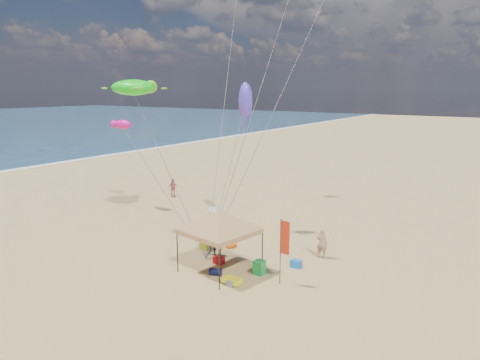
{
  "coord_description": "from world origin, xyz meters",
  "views": [
    {
      "loc": [
        13.64,
        -17.43,
        9.06
      ],
      "look_at": [
        0.0,
        3.0,
        4.0
      ],
      "focal_mm": 33.52,
      "sensor_mm": 36.0,
      "label": 1
    }
  ],
  "objects_px": {
    "beach_cart": "(232,280)",
    "person_near_a": "(322,243)",
    "person_near_b": "(212,242)",
    "person_far_a": "(173,188)",
    "cooler_blue": "(296,264)",
    "cooler_red": "(219,260)",
    "chair_yellow": "(206,244)",
    "canopy_tent": "(220,212)",
    "feather_flag": "(284,242)",
    "person_near_c": "(213,222)",
    "chair_green": "(259,267)"
  },
  "relations": [
    {
      "from": "chair_yellow",
      "to": "beach_cart",
      "type": "distance_m",
      "value": 4.88
    },
    {
      "from": "cooler_red",
      "to": "beach_cart",
      "type": "distance_m",
      "value": 2.63
    },
    {
      "from": "chair_yellow",
      "to": "canopy_tent",
      "type": "bearing_deg",
      "value": -38.94
    },
    {
      "from": "cooler_blue",
      "to": "beach_cart",
      "type": "height_order",
      "value": "cooler_blue"
    },
    {
      "from": "cooler_blue",
      "to": "cooler_red",
      "type": "bearing_deg",
      "value": -153.29
    },
    {
      "from": "feather_flag",
      "to": "cooler_blue",
      "type": "height_order",
      "value": "feather_flag"
    },
    {
      "from": "chair_green",
      "to": "canopy_tent",
      "type": "bearing_deg",
      "value": -155.77
    },
    {
      "from": "cooler_blue",
      "to": "person_near_b",
      "type": "xyz_separation_m",
      "value": [
        -4.56,
        -1.08,
        0.6
      ]
    },
    {
      "from": "feather_flag",
      "to": "cooler_red",
      "type": "distance_m",
      "value": 4.47
    },
    {
      "from": "person_near_b",
      "to": "person_far_a",
      "type": "distance_m",
      "value": 14.26
    },
    {
      "from": "cooler_red",
      "to": "beach_cart",
      "type": "xyz_separation_m",
      "value": [
        2.01,
        -1.69,
        0.01
      ]
    },
    {
      "from": "person_near_a",
      "to": "person_near_c",
      "type": "distance_m",
      "value": 7.12
    },
    {
      "from": "beach_cart",
      "to": "person_near_a",
      "type": "bearing_deg",
      "value": 68.74
    },
    {
      "from": "feather_flag",
      "to": "chair_yellow",
      "type": "distance_m",
      "value": 6.36
    },
    {
      "from": "canopy_tent",
      "to": "chair_yellow",
      "type": "relative_size",
      "value": 8.53
    },
    {
      "from": "canopy_tent",
      "to": "person_far_a",
      "type": "height_order",
      "value": "canopy_tent"
    },
    {
      "from": "cooler_blue",
      "to": "person_far_a",
      "type": "bearing_deg",
      "value": 153.05
    },
    {
      "from": "feather_flag",
      "to": "person_far_a",
      "type": "distance_m",
      "value": 19.01
    },
    {
      "from": "beach_cart",
      "to": "person_near_a",
      "type": "relative_size",
      "value": 0.54
    },
    {
      "from": "person_near_b",
      "to": "chair_green",
      "type": "bearing_deg",
      "value": -23.45
    },
    {
      "from": "cooler_blue",
      "to": "beach_cart",
      "type": "xyz_separation_m",
      "value": [
        -1.59,
        -3.5,
        0.01
      ]
    },
    {
      "from": "cooler_red",
      "to": "person_near_b",
      "type": "height_order",
      "value": "person_near_b"
    },
    {
      "from": "cooler_red",
      "to": "beach_cart",
      "type": "relative_size",
      "value": 0.6
    },
    {
      "from": "chair_green",
      "to": "person_near_b",
      "type": "height_order",
      "value": "person_near_b"
    },
    {
      "from": "canopy_tent",
      "to": "beach_cart",
      "type": "bearing_deg",
      "value": -33.98
    },
    {
      "from": "cooler_blue",
      "to": "person_near_c",
      "type": "xyz_separation_m",
      "value": [
        -6.57,
        1.61,
        0.74
      ]
    },
    {
      "from": "person_near_b",
      "to": "canopy_tent",
      "type": "bearing_deg",
      "value": -55.06
    },
    {
      "from": "canopy_tent",
      "to": "person_far_a",
      "type": "bearing_deg",
      "value": 140.27
    },
    {
      "from": "cooler_red",
      "to": "person_far_a",
      "type": "distance_m",
      "value": 15.48
    },
    {
      "from": "person_near_c",
      "to": "person_far_a",
      "type": "bearing_deg",
      "value": -49.09
    },
    {
      "from": "feather_flag",
      "to": "beach_cart",
      "type": "relative_size",
      "value": 3.53
    },
    {
      "from": "beach_cart",
      "to": "person_near_c",
      "type": "xyz_separation_m",
      "value": [
        -4.98,
        5.11,
        0.73
      ]
    },
    {
      "from": "canopy_tent",
      "to": "cooler_red",
      "type": "xyz_separation_m",
      "value": [
        -0.65,
        0.78,
        -2.92
      ]
    },
    {
      "from": "cooler_red",
      "to": "person_far_a",
      "type": "relative_size",
      "value": 0.35
    },
    {
      "from": "person_near_b",
      "to": "chair_yellow",
      "type": "bearing_deg",
      "value": 137.42
    },
    {
      "from": "cooler_red",
      "to": "cooler_blue",
      "type": "bearing_deg",
      "value": 26.71
    },
    {
      "from": "person_near_a",
      "to": "person_far_a",
      "type": "height_order",
      "value": "person_near_a"
    },
    {
      "from": "feather_flag",
      "to": "person_near_c",
      "type": "relative_size",
      "value": 1.71
    },
    {
      "from": "canopy_tent",
      "to": "person_near_b",
      "type": "distance_m",
      "value": 3.2
    },
    {
      "from": "canopy_tent",
      "to": "beach_cart",
      "type": "distance_m",
      "value": 3.34
    },
    {
      "from": "canopy_tent",
      "to": "person_near_a",
      "type": "relative_size",
      "value": 3.61
    },
    {
      "from": "cooler_blue",
      "to": "chair_yellow",
      "type": "distance_m",
      "value": 5.5
    },
    {
      "from": "person_near_b",
      "to": "person_near_a",
      "type": "bearing_deg",
      "value": 18.8
    },
    {
      "from": "canopy_tent",
      "to": "feather_flag",
      "type": "xyz_separation_m",
      "value": [
        3.36,
        0.39,
        -0.99
      ]
    },
    {
      "from": "person_near_c",
      "to": "person_near_a",
      "type": "bearing_deg",
      "value": 168.84
    },
    {
      "from": "feather_flag",
      "to": "chair_yellow",
      "type": "height_order",
      "value": "feather_flag"
    },
    {
      "from": "cooler_red",
      "to": "chair_yellow",
      "type": "height_order",
      "value": "chair_yellow"
    },
    {
      "from": "person_near_b",
      "to": "person_far_a",
      "type": "relative_size",
      "value": 1.03
    },
    {
      "from": "beach_cart",
      "to": "canopy_tent",
      "type": "bearing_deg",
      "value": 146.02
    },
    {
      "from": "cooler_red",
      "to": "person_near_b",
      "type": "xyz_separation_m",
      "value": [
        -0.96,
        0.73,
        0.6
      ]
    }
  ]
}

